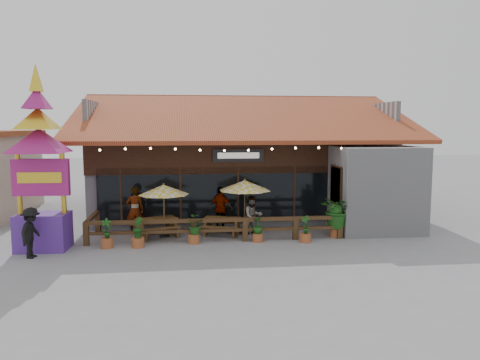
{
  "coord_description": "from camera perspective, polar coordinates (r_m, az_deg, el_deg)",
  "views": [
    {
      "loc": [
        -2.78,
        -18.18,
        4.45
      ],
      "look_at": [
        -0.46,
        1.5,
        2.17
      ],
      "focal_mm": 35.0,
      "sensor_mm": 36.0,
      "label": 1
    }
  ],
  "objects": [
    {
      "name": "diner_a",
      "position": [
        19.92,
        -12.68,
        -3.59
      ],
      "size": [
        0.76,
        0.53,
        1.98
      ],
      "primitive_type": "imported",
      "rotation": [
        0.0,
        0.0,
        3.22
      ],
      "color": "#391F12",
      "rests_on": "ground"
    },
    {
      "name": "umbrella_left",
      "position": [
        18.95,
        -9.29,
        -1.21
      ],
      "size": [
        2.39,
        2.39,
        2.19
      ],
      "color": "brown",
      "rests_on": "ground"
    },
    {
      "name": "planter_c",
      "position": [
        17.97,
        -5.65,
        -5.81
      ],
      "size": [
        0.86,
        0.84,
        1.08
      ],
      "color": "#9A502A",
      "rests_on": "ground"
    },
    {
      "name": "ground",
      "position": [
        18.92,
        1.94,
        -7.03
      ],
      "size": [
        100.0,
        100.0,
        0.0
      ],
      "primitive_type": "plane",
      "color": "gray",
      "rests_on": "ground"
    },
    {
      "name": "tropical_plant",
      "position": [
        19.23,
        11.63,
        -3.62
      ],
      "size": [
        1.67,
        1.76,
        1.91
      ],
      "color": "#9A502A",
      "rests_on": "ground"
    },
    {
      "name": "planter_d",
      "position": [
        18.15,
        2.17,
        -6.07
      ],
      "size": [
        0.52,
        0.52,
        0.99
      ],
      "color": "#9A502A",
      "rests_on": "ground"
    },
    {
      "name": "planter_e",
      "position": [
        18.25,
        7.99,
        -6.18
      ],
      "size": [
        0.45,
        0.43,
        1.05
      ],
      "color": "#9A502A",
      "rests_on": "ground"
    },
    {
      "name": "planter_a",
      "position": [
        17.92,
        -15.94,
        -6.53
      ],
      "size": [
        0.45,
        0.45,
        1.11
      ],
      "color": "#9A502A",
      "rests_on": "ground"
    },
    {
      "name": "umbrella_right",
      "position": [
        19.2,
        0.59,
        -0.7
      ],
      "size": [
        2.83,
        2.83,
        2.31
      ],
      "color": "brown",
      "rests_on": "ground"
    },
    {
      "name": "patio_railing",
      "position": [
        18.33,
        -4.93,
        -5.53
      ],
      "size": [
        10.0,
        2.6,
        0.92
      ],
      "color": "#4D341B",
      "rests_on": "ground"
    },
    {
      "name": "diner_b",
      "position": [
        19.03,
        1.58,
        -4.41
      ],
      "size": [
        0.93,
        0.8,
        1.65
      ],
      "primitive_type": "imported",
      "rotation": [
        0.0,
        0.0,
        0.24
      ],
      "color": "#391F12",
      "rests_on": "ground"
    },
    {
      "name": "picnic_table_right",
      "position": [
        19.33,
        -2.19,
        -5.29
      ],
      "size": [
        1.8,
        1.67,
        0.71
      ],
      "color": "brown",
      "rests_on": "ground"
    },
    {
      "name": "diner_c",
      "position": [
        20.16,
        -2.32,
        -3.49
      ],
      "size": [
        1.17,
        0.95,
        1.86
      ],
      "primitive_type": "imported",
      "rotation": [
        0.0,
        0.0,
        2.6
      ],
      "color": "#391F12",
      "rests_on": "ground"
    },
    {
      "name": "pedestrian",
      "position": [
        17.4,
        -24.12,
        -5.9
      ],
      "size": [
        0.82,
        1.21,
        1.73
      ],
      "primitive_type": "imported",
      "rotation": [
        0.0,
        0.0,
        1.4
      ],
      "color": "black",
      "rests_on": "ground"
    },
    {
      "name": "planter_b",
      "position": [
        17.73,
        -12.34,
        -6.43
      ],
      "size": [
        0.46,
        0.47,
        1.12
      ],
      "color": "#9A502A",
      "rests_on": "ground"
    },
    {
      "name": "thai_sign_tower",
      "position": [
        18.07,
        -23.28,
        3.89
      ],
      "size": [
        2.74,
        2.74,
        7.14
      ],
      "color": "#51278F",
      "rests_on": "ground"
    },
    {
      "name": "restaurant_building",
      "position": [
        25.08,
        0.28,
        1.44
      ],
      "size": [
        15.5,
        14.73,
        6.09
      ],
      "color": "#B9B9BE",
      "rests_on": "ground"
    },
    {
      "name": "picnic_table_left",
      "position": [
        19.25,
        -10.12,
        -5.32
      ],
      "size": [
        1.99,
        1.87,
        0.76
      ],
      "color": "brown",
      "rests_on": "ground"
    }
  ]
}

